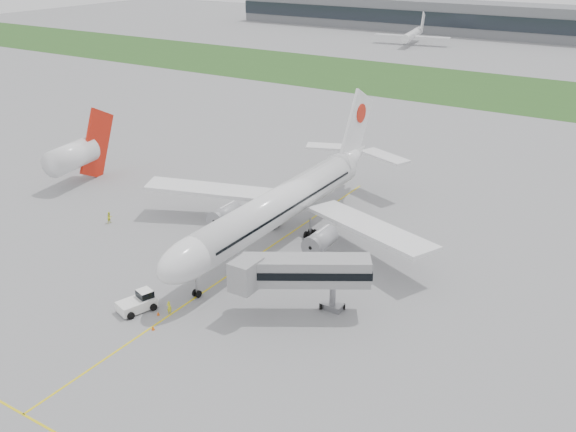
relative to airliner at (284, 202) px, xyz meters
The scene contains 14 objects.
ground 7.47m from the airliner, 90.00° to the right, with size 600.00×600.00×0.00m, color gray.
apron_markings 11.38m from the airliner, 90.00° to the right, with size 70.00×70.00×0.04m, color yellow, non-canonical shape.
grass_strip 115.27m from the airliner, 90.00° to the left, with size 600.00×50.00×0.02m, color #2B5520.
terminal_building 225.01m from the airliner, 90.00° to the left, with size 320.00×22.30×14.00m.
control_tower 244.38m from the airliner, 111.62° to the left, with size 12.00×12.00×56.00m, color slate, non-canonical shape.
airliner is the anchor object (origin of this frame).
pushback_tug 26.43m from the airliner, 98.62° to the right, with size 3.99×4.90×2.23m.
jet_bridge 20.42m from the airliner, 53.06° to the right, with size 14.42×11.56×7.25m.
safety_cone_left 26.13m from the airliner, 92.56° to the right, with size 0.36×0.36×0.49m, color #E9580C.
safety_cone_right 28.65m from the airliner, 88.98° to the right, with size 0.41×0.41×0.56m, color #E9580C.
ground_crew_near 25.09m from the airliner, 90.42° to the right, with size 0.62×0.41×1.70m, color yellow.
ground_crew_far 27.78m from the airliner, 159.00° to the right, with size 0.87×0.68×1.80m, color yellow.
neighbor_aircraft 43.34m from the airliner, behind, with size 6.19×16.60×13.41m.
distant_aircraft_left 191.08m from the airliner, 106.57° to the left, with size 30.58×26.98×11.69m, color white, non-canonical shape.
Camera 1 is at (45.66, -66.69, 40.43)m, focal length 40.00 mm.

